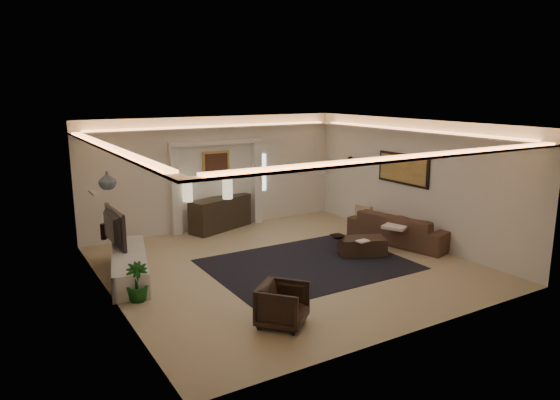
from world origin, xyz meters
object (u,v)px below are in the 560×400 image
sofa (401,228)px  armchair (283,305)px  coffee_table (362,246)px  console (221,214)px

sofa → armchair: sofa is taller
coffee_table → armchair: armchair is taller
sofa → coffee_table: sofa is taller
console → armchair: 5.73m
coffee_table → armchair: (-3.26, -2.00, 0.12)m
sofa → armchair: 5.15m
console → armchair: bearing=-125.5°
sofa → coffee_table: 1.40m
console → sofa: bearing=-66.7°
console → coffee_table: (1.78, -3.53, -0.20)m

